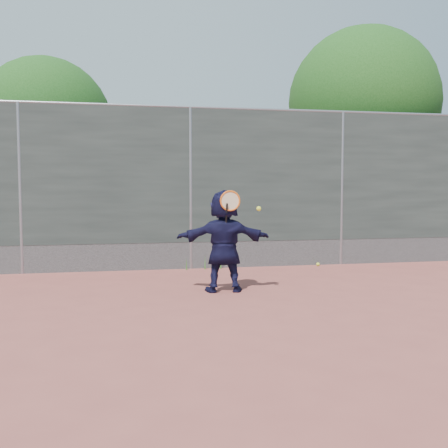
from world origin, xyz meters
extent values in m
plane|color=#9E4C42|center=(0.00, 0.00, 0.00)|extent=(80.00, 80.00, 0.00)
imported|color=black|center=(0.22, 1.33, 0.74)|extent=(1.41, 0.56, 1.48)
sphere|color=yellow|center=(2.47, 3.35, 0.03)|extent=(0.07, 0.07, 0.07)
cube|color=#38423D|center=(0.00, 3.50, 1.75)|extent=(20.00, 0.04, 2.50)
cube|color=slate|center=(0.00, 3.50, 0.25)|extent=(20.00, 0.03, 0.50)
cylinder|color=gray|center=(0.00, 3.50, 3.00)|extent=(20.00, 0.05, 0.05)
cylinder|color=gray|center=(-3.00, 3.50, 1.50)|extent=(0.06, 0.06, 3.00)
cylinder|color=gray|center=(0.00, 3.50, 1.50)|extent=(0.06, 0.06, 3.00)
cylinder|color=gray|center=(3.00, 3.50, 1.50)|extent=(0.06, 0.06, 3.00)
torus|color=orange|center=(0.27, 1.13, 1.33)|extent=(0.29, 0.02, 0.29)
cylinder|color=beige|center=(0.27, 1.13, 1.33)|extent=(0.25, 0.01, 0.25)
cylinder|color=black|center=(0.22, 1.15, 1.13)|extent=(0.03, 0.13, 0.33)
sphere|color=yellow|center=(0.66, 1.04, 1.22)|extent=(0.07, 0.07, 0.07)
cylinder|color=#382314|center=(4.50, 5.70, 1.30)|extent=(0.28, 0.28, 2.60)
sphere|color=#23561C|center=(4.50, 5.70, 3.59)|extent=(3.60, 3.60, 3.60)
sphere|color=#23561C|center=(5.22, 5.90, 3.23)|extent=(2.52, 2.52, 2.52)
cylinder|color=#382314|center=(-3.00, 6.50, 1.10)|extent=(0.28, 0.28, 2.20)
sphere|color=#23561C|center=(-3.00, 6.50, 3.03)|extent=(3.00, 3.00, 3.00)
sphere|color=#23561C|center=(-2.40, 6.70, 2.73)|extent=(2.10, 2.10, 2.10)
cone|color=#387226|center=(0.25, 3.38, 0.13)|extent=(0.03, 0.03, 0.26)
cone|color=#387226|center=(0.55, 3.40, 0.15)|extent=(0.03, 0.03, 0.30)
cone|color=#387226|center=(-0.10, 3.36, 0.11)|extent=(0.03, 0.03, 0.22)
camera|label=1|loc=(-1.13, -5.75, 1.49)|focal=40.00mm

